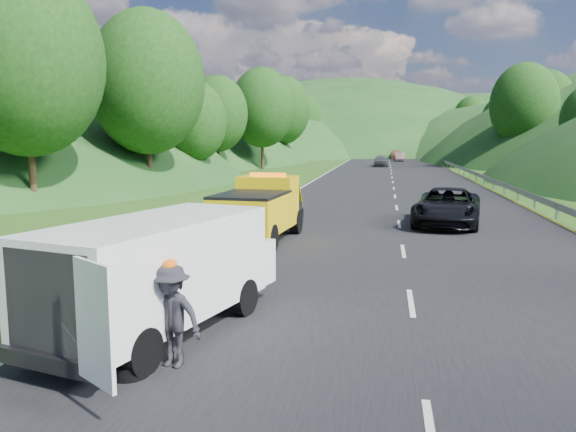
% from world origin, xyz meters
% --- Properties ---
extents(ground, '(320.00, 320.00, 0.00)m').
position_xyz_m(ground, '(0.00, 0.00, 0.00)').
color(ground, '#38661E').
rests_on(ground, ground).
extents(road_surface, '(14.00, 200.00, 0.02)m').
position_xyz_m(road_surface, '(3.00, 40.00, 0.01)').
color(road_surface, black).
rests_on(road_surface, ground).
extents(guardrail, '(0.06, 140.00, 1.52)m').
position_xyz_m(guardrail, '(10.30, 52.50, 0.00)').
color(guardrail, gray).
rests_on(guardrail, ground).
extents(tree_line_left, '(14.00, 140.00, 14.00)m').
position_xyz_m(tree_line_left, '(-19.00, 60.00, 0.00)').
color(tree_line_left, '#275619').
rests_on(tree_line_left, ground).
extents(tree_line_right, '(14.00, 140.00, 14.00)m').
position_xyz_m(tree_line_right, '(23.00, 60.00, 0.00)').
color(tree_line_right, '#275619').
rests_on(tree_line_right, ground).
extents(hills_backdrop, '(201.00, 288.60, 44.00)m').
position_xyz_m(hills_backdrop, '(6.50, 134.70, 0.00)').
color(hills_backdrop, '#2D5B23').
rests_on(hills_backdrop, ground).
extents(tow_truck, '(2.49, 5.83, 2.45)m').
position_xyz_m(tow_truck, '(-2.11, 5.03, 1.20)').
color(tow_truck, black).
rests_on(tow_truck, ground).
extents(white_van, '(4.21, 6.80, 2.25)m').
position_xyz_m(white_van, '(-1.83, -4.82, 1.27)').
color(white_van, black).
rests_on(white_van, ground).
extents(woman, '(0.63, 0.74, 1.75)m').
position_xyz_m(woman, '(-2.85, 1.55, 0.00)').
color(woman, white).
rests_on(woman, ground).
extents(child, '(0.54, 0.47, 0.95)m').
position_xyz_m(child, '(-1.83, -0.50, 0.00)').
color(child, tan).
rests_on(child, ground).
extents(worker, '(1.22, 0.87, 1.71)m').
position_xyz_m(worker, '(-1.04, -6.34, 0.00)').
color(worker, black).
rests_on(worker, ground).
extents(suitcase, '(0.37, 0.21, 0.58)m').
position_xyz_m(suitcase, '(-5.31, -0.01, 0.29)').
color(suitcase, '#65664D').
rests_on(suitcase, ground).
extents(spare_tire, '(0.65, 0.65, 0.20)m').
position_xyz_m(spare_tire, '(-1.59, -6.82, 0.00)').
color(spare_tire, black).
rests_on(spare_tire, ground).
extents(passing_suv, '(3.55, 6.11, 1.60)m').
position_xyz_m(passing_suv, '(5.03, 10.14, 0.00)').
color(passing_suv, black).
rests_on(passing_suv, ground).
extents(dist_car_a, '(1.82, 4.52, 1.54)m').
position_xyz_m(dist_car_a, '(1.72, 61.58, 0.00)').
color(dist_car_a, '#434448').
rests_on(dist_car_a, ground).
extents(dist_car_b, '(1.47, 4.22, 1.39)m').
position_xyz_m(dist_car_b, '(4.63, 78.80, 0.00)').
color(dist_car_b, '#795155').
rests_on(dist_car_b, ground).
extents(dist_car_c, '(2.24, 5.51, 1.60)m').
position_xyz_m(dist_car_c, '(4.37, 88.46, 0.00)').
color(dist_car_c, '#905B48').
rests_on(dist_car_c, ground).
extents(dist_car_d, '(1.82, 4.52, 1.54)m').
position_xyz_m(dist_car_d, '(5.55, 110.37, 0.00)').
color(dist_car_d, olive).
rests_on(dist_car_d, ground).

